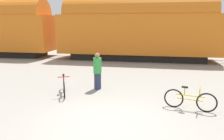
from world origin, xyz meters
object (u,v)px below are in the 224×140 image
(bicycle_yellow, at_px, (190,100))
(bicycle_maroon, at_px, (64,86))
(freight_train, at_px, (137,27))
(person_in_green, at_px, (97,71))

(bicycle_yellow, bearing_deg, bicycle_maroon, 170.39)
(freight_train, distance_m, person_in_green, 8.60)
(bicycle_yellow, distance_m, person_in_green, 4.14)
(bicycle_yellow, bearing_deg, freight_train, 104.22)
(person_in_green, bearing_deg, bicycle_yellow, 109.43)
(bicycle_maroon, bearing_deg, freight_train, 75.90)
(freight_train, bearing_deg, bicycle_maroon, -104.10)
(bicycle_yellow, relative_size, bicycle_maroon, 1.07)
(bicycle_maroon, bearing_deg, bicycle_yellow, -9.61)
(bicycle_yellow, relative_size, person_in_green, 1.04)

